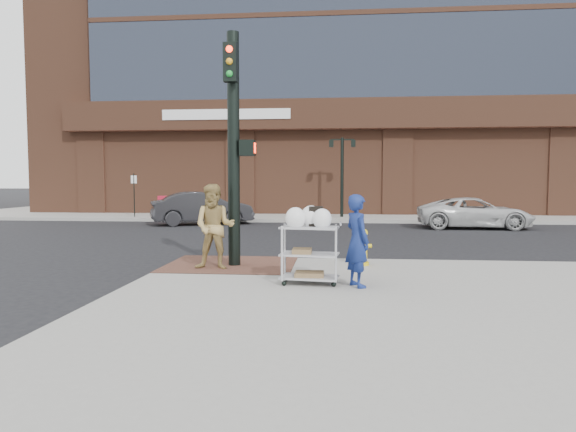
# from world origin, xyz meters

# --- Properties ---
(ground) EXTENTS (220.00, 220.00, 0.00)m
(ground) POSITION_xyz_m (0.00, 0.00, 0.00)
(ground) COLOR black
(ground) RESTS_ON ground
(sidewalk_far) EXTENTS (65.00, 36.00, 0.15)m
(sidewalk_far) POSITION_xyz_m (12.50, 32.00, 0.07)
(sidewalk_far) COLOR gray
(sidewalk_far) RESTS_ON ground
(brick_curb_ramp) EXTENTS (2.80, 2.40, 0.01)m
(brick_curb_ramp) POSITION_xyz_m (-0.60, 0.90, 0.16)
(brick_curb_ramp) COLOR #533427
(brick_curb_ramp) RESTS_ON sidewalk_near
(bank_building) EXTENTS (42.00, 26.00, 28.00)m
(bank_building) POSITION_xyz_m (5.00, 31.00, 14.15)
(bank_building) COLOR brown
(bank_building) RESTS_ON sidewalk_far
(lamp_post) EXTENTS (1.32, 0.22, 4.00)m
(lamp_post) POSITION_xyz_m (2.00, 16.00, 2.62)
(lamp_post) COLOR black
(lamp_post) RESTS_ON sidewalk_far
(parking_sign) EXTENTS (0.05, 0.05, 2.20)m
(parking_sign) POSITION_xyz_m (-8.50, 15.00, 1.25)
(parking_sign) COLOR black
(parking_sign) RESTS_ON sidewalk_far
(traffic_signal_pole) EXTENTS (0.61, 0.51, 5.00)m
(traffic_signal_pole) POSITION_xyz_m (-0.48, 0.77, 2.83)
(traffic_signal_pole) COLOR black
(traffic_signal_pole) RESTS_ON sidewalk_near
(woman_blue) EXTENTS (0.62, 0.70, 1.62)m
(woman_blue) POSITION_xyz_m (2.08, -1.21, 0.96)
(woman_blue) COLOR navy
(woman_blue) RESTS_ON sidewalk_near
(pedestrian_tan) EXTENTS (0.87, 0.68, 1.78)m
(pedestrian_tan) POSITION_xyz_m (-0.81, 0.29, 1.04)
(pedestrian_tan) COLOR #A2864C
(pedestrian_tan) RESTS_ON sidewalk_near
(sedan_dark) EXTENTS (4.78, 3.25, 1.49)m
(sedan_dark) POSITION_xyz_m (-4.35, 12.59, 0.75)
(sedan_dark) COLOR black
(sedan_dark) RESTS_ON ground
(minivan_white) EXTENTS (4.71, 2.30, 1.29)m
(minivan_white) POSITION_xyz_m (7.47, 11.80, 0.64)
(minivan_white) COLOR silver
(minivan_white) RESTS_ON ground
(utility_cart) EXTENTS (1.07, 0.69, 1.40)m
(utility_cart) POSITION_xyz_m (1.24, -1.06, 0.78)
(utility_cart) COLOR #A6A6AB
(utility_cart) RESTS_ON sidewalk_near
(fire_hydrant) EXTENTS (0.38, 0.27, 0.81)m
(fire_hydrant) POSITION_xyz_m (2.30, 1.08, 0.56)
(fire_hydrant) COLOR gold
(fire_hydrant) RESTS_ON sidewalk_near
(newsbox_red) EXTENTS (0.50, 0.46, 1.08)m
(newsbox_red) POSITION_xyz_m (-6.88, 14.76, 0.69)
(newsbox_red) COLOR red
(newsbox_red) RESTS_ON sidewalk_far
(newsbox_yellow) EXTENTS (0.49, 0.46, 0.99)m
(newsbox_yellow) POSITION_xyz_m (-5.02, 15.09, 0.65)
(newsbox_yellow) COLOR yellow
(newsbox_yellow) RESTS_ON sidewalk_far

